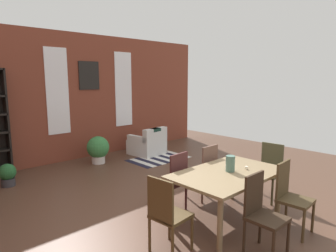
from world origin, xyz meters
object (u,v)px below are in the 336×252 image
object	(u,v)px
dining_chair_head_right	(269,169)
potted_plant_by_shelf	(8,174)
dining_chair_near_right	(290,195)
dining_chair_head_left	(167,213)
vase_on_table	(230,164)
potted_plant_corner	(98,149)
dining_table	(228,177)
dining_chair_far_left	(173,180)
armchair_white	(148,144)
dining_chair_far_right	(205,170)
dining_chair_near_left	(262,212)

from	to	relation	value
dining_chair_head_right	potted_plant_by_shelf	xyz separation A→B (m)	(-3.14, 3.71, -0.28)
dining_chair_near_right	dining_chair_head_left	bearing A→B (deg)	154.86
vase_on_table	potted_plant_corner	size ratio (longest dim) A/B	0.34
dining_chair_head_left	dining_chair_head_right	xyz separation A→B (m)	(2.41, 0.01, 0.00)
dining_table	dining_chair_head_left	size ratio (longest dim) A/B	1.75
dining_chair_far_left	potted_plant_by_shelf	distance (m)	3.37
armchair_white	potted_plant_by_shelf	xyz separation A→B (m)	(-3.52, -0.04, -0.05)
vase_on_table	dining_chair_head_right	bearing A→B (deg)	0.31
potted_plant_corner	armchair_white	bearing A→B (deg)	-5.94
dining_chair_head_left	dining_table	bearing A→B (deg)	0.34
vase_on_table	dining_chair_head_left	size ratio (longest dim) A/B	0.24
dining_chair_far_right	potted_plant_corner	bearing A→B (deg)	94.20
dining_chair_near_right	armchair_white	bearing A→B (deg)	74.88
vase_on_table	dining_chair_near_right	distance (m)	0.88
dining_chair_near_right	potted_plant_by_shelf	bearing A→B (deg)	117.28
dining_table	dining_chair_head_right	distance (m)	1.21
dining_chair_head_right	potted_plant_corner	world-z (taller)	dining_chair_head_right
dining_chair_far_right	dining_chair_head_right	xyz separation A→B (m)	(0.83, -0.74, 0.00)
dining_chair_head_left	potted_plant_corner	bearing A→B (deg)	71.06
dining_chair_near_right	dining_chair_near_left	xyz separation A→B (m)	(-0.74, 0.00, 0.00)
dining_chair_far_left	dining_table	bearing A→B (deg)	-63.69
armchair_white	dining_chair_near_left	bearing A→B (deg)	-113.51
dining_chair_far_right	dining_chair_near_left	bearing A→B (deg)	-116.65
dining_chair_far_left	dining_chair_near_right	bearing A→B (deg)	-63.67
dining_chair_head_right	dining_chair_near_left	distance (m)	1.75
dining_chair_head_right	dining_chair_near_left	size ratio (longest dim) A/B	1.00
dining_chair_head_left	potted_plant_by_shelf	bearing A→B (deg)	101.07
dining_chair_near_right	dining_chair_far_left	size ratio (longest dim) A/B	1.00
potted_plant_corner	dining_chair_near_left	bearing A→B (deg)	-96.31
dining_chair_head_right	vase_on_table	bearing A→B (deg)	-179.69
dining_chair_head_left	dining_chair_near_left	size ratio (longest dim) A/B	1.00
potted_plant_corner	dining_chair_near_right	bearing A→B (deg)	-87.20
dining_chair_head_left	dining_chair_head_right	bearing A→B (deg)	0.32
vase_on_table	dining_chair_near_right	xyz separation A→B (m)	(0.33, -0.75, -0.34)
potted_plant_by_shelf	vase_on_table	bearing A→B (deg)	-62.01
potted_plant_corner	dining_chair_head_left	bearing A→B (deg)	-108.94
vase_on_table	potted_plant_by_shelf	world-z (taller)	vase_on_table
dining_chair_near_right	dining_chair_near_left	distance (m)	0.74
dining_table	armchair_white	distance (m)	4.10
dining_table	dining_chair_head_right	bearing A→B (deg)	0.30
dining_chair_near_right	dining_chair_head_right	size ratio (longest dim) A/B	1.00
dining_chair_head_left	dining_chair_near_right	world-z (taller)	same
dining_chair_near_right	armchair_white	xyz separation A→B (m)	(1.22, 4.51, -0.23)
dining_chair_far_right	potted_plant_by_shelf	distance (m)	3.77
dining_chair_head_left	dining_chair_near_left	xyz separation A→B (m)	(0.83, -0.74, 0.00)
dining_table	vase_on_table	bearing A→B (deg)	0.00
dining_chair_far_left	dining_chair_near_left	bearing A→B (deg)	-90.20
dining_chair_far_right	dining_chair_near_right	xyz separation A→B (m)	(-0.00, -1.49, 0.00)
armchair_white	potted_plant_by_shelf	distance (m)	3.52
dining_chair_far_right	dining_chair_near_right	distance (m)	1.49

